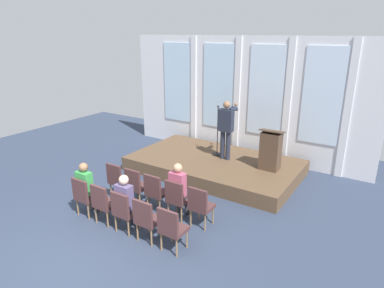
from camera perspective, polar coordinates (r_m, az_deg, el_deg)
ground_plane at (r=6.77m, az=-18.93°, el=-18.88°), size 17.65×17.65×0.00m
rear_partition at (r=11.02m, az=8.63°, el=7.89°), size 8.37×0.14×3.91m
stage_platform at (r=10.07m, az=3.85°, el=-3.63°), size 4.88×2.84×0.41m
speaker at (r=9.73m, az=5.86°, el=3.11°), size 0.52×0.69×1.75m
mic_stand at (r=10.21m, az=4.34°, el=-0.09°), size 0.28×0.28×1.55m
lectern at (r=9.32m, az=13.31°, el=-1.01°), size 0.60×0.48×1.16m
chair_r0_c0 at (r=8.57m, az=-12.61°, el=-5.78°), size 0.46×0.44×0.94m
chair_r0_c1 at (r=8.18m, az=-9.58°, el=-6.80°), size 0.46×0.44×0.94m
chair_r0_c2 at (r=7.82m, az=-6.26°, el=-7.89°), size 0.46×0.44×0.94m
chair_r0_c3 at (r=7.49m, az=-2.60°, el=-9.06°), size 0.46×0.44×0.94m
audience_r0_c3 at (r=7.46m, az=-2.26°, el=-7.47°), size 0.36×0.39×1.32m
chair_r0_c4 at (r=7.19m, az=1.40°, el=-10.28°), size 0.46×0.44×0.94m
chair_r1_c0 at (r=7.96m, az=-17.90°, el=-8.24°), size 0.46×0.44×0.94m
audience_r1_c0 at (r=7.93m, az=-17.57°, el=-6.86°), size 0.36×0.39×1.29m
chair_r1_c1 at (r=7.54m, az=-14.91°, el=-9.51°), size 0.46×0.44×0.94m
chair_r1_c2 at (r=7.15m, az=-11.55°, el=-10.90°), size 0.46×0.44×0.94m
audience_r1_c2 at (r=7.11m, az=-11.18°, el=-9.37°), size 0.36×0.39×1.28m
chair_r1_c3 at (r=6.78m, az=-7.78°, el=-12.40°), size 0.46×0.44×0.94m
chair_r1_c4 at (r=6.46m, az=-3.55°, el=-14.00°), size 0.46×0.44×0.94m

